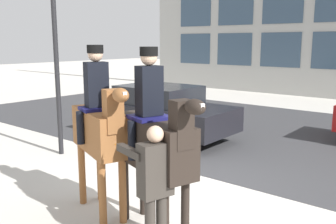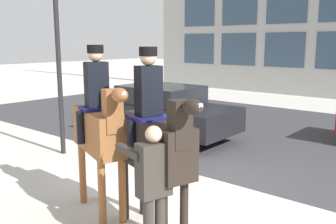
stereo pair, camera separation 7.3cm
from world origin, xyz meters
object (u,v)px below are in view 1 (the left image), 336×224
object	(u,v)px
street_car_near_lane	(161,111)
pedestrian_bystander	(154,183)
mounted_horse_companion	(154,140)
traffic_light	(54,27)
mounted_horse_lead	(100,127)

from	to	relation	value
street_car_near_lane	pedestrian_bystander	bearing A→B (deg)	-50.57
mounted_horse_companion	street_car_near_lane	distance (m)	5.34
mounted_horse_companion	traffic_light	bearing A→B (deg)	179.66
mounted_horse_lead	street_car_near_lane	world-z (taller)	mounted_horse_lead
mounted_horse_lead	traffic_light	bearing A→B (deg)	176.30
street_car_near_lane	mounted_horse_lead	bearing A→B (deg)	-60.73
street_car_near_lane	traffic_light	world-z (taller)	traffic_light
mounted_horse_companion	street_car_near_lane	bearing A→B (deg)	147.38
mounted_horse_lead	street_car_near_lane	bearing A→B (deg)	140.30
mounted_horse_companion	traffic_light	world-z (taller)	traffic_light
pedestrian_bystander	traffic_light	size ratio (longest dim) A/B	0.38
mounted_horse_lead	street_car_near_lane	size ratio (longest dim) A/B	0.64
pedestrian_bystander	street_car_near_lane	distance (m)	5.96
pedestrian_bystander	traffic_light	xyz separation A→B (m)	(-4.62, 1.89, 1.97)
mounted_horse_lead	pedestrian_bystander	bearing A→B (deg)	4.39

